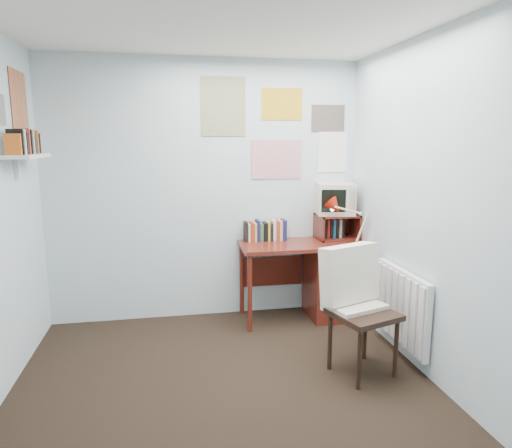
{
  "coord_description": "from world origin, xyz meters",
  "views": [
    {
      "loc": [
        -0.34,
        -2.66,
        1.74
      ],
      "look_at": [
        0.36,
        1.02,
        1.05
      ],
      "focal_mm": 32.0,
      "sensor_mm": 36.0,
      "label": 1
    }
  ],
  "objects_px": {
    "desk_lamp": "(364,225)",
    "desk_chair": "(364,314)",
    "wall_shelf": "(27,156)",
    "crt_tv": "(335,197)",
    "tv_riser": "(337,227)",
    "radiator": "(401,306)",
    "desk": "(328,277)"
  },
  "relations": [
    {
      "from": "desk_lamp",
      "to": "desk_chair",
      "type": "bearing_deg",
      "value": -132.6
    },
    {
      "from": "wall_shelf",
      "to": "crt_tv",
      "type": "bearing_deg",
      "value": 10.83
    },
    {
      "from": "desk_lamp",
      "to": "crt_tv",
      "type": "bearing_deg",
      "value": 97.84
    },
    {
      "from": "tv_riser",
      "to": "radiator",
      "type": "xyz_separation_m",
      "value": [
        0.17,
        -1.04,
        -0.47
      ]
    },
    {
      "from": "crt_tv",
      "to": "desk_lamp",
      "type": "bearing_deg",
      "value": -53.02
    },
    {
      "from": "tv_riser",
      "to": "crt_tv",
      "type": "distance_m",
      "value": 0.3
    },
    {
      "from": "crt_tv",
      "to": "desk_chair",
      "type": "bearing_deg",
      "value": -90.48
    },
    {
      "from": "tv_riser",
      "to": "desk",
      "type": "bearing_deg",
      "value": -137.04
    },
    {
      "from": "desk_chair",
      "to": "crt_tv",
      "type": "relative_size",
      "value": 2.61
    },
    {
      "from": "desk_lamp",
      "to": "tv_riser",
      "type": "height_order",
      "value": "desk_lamp"
    },
    {
      "from": "desk_chair",
      "to": "wall_shelf",
      "type": "xyz_separation_m",
      "value": [
        -2.44,
        0.77,
        1.15
      ]
    },
    {
      "from": "wall_shelf",
      "to": "desk_chair",
      "type": "bearing_deg",
      "value": -17.44
    },
    {
      "from": "desk_chair",
      "to": "crt_tv",
      "type": "height_order",
      "value": "crt_tv"
    },
    {
      "from": "desk_chair",
      "to": "radiator",
      "type": "relative_size",
      "value": 1.17
    },
    {
      "from": "tv_riser",
      "to": "crt_tv",
      "type": "height_order",
      "value": "crt_tv"
    },
    {
      "from": "desk_chair",
      "to": "desk",
      "type": "bearing_deg",
      "value": 65.38
    },
    {
      "from": "radiator",
      "to": "wall_shelf",
      "type": "xyz_separation_m",
      "value": [
        -2.86,
        0.55,
        1.2
      ]
    },
    {
      "from": "radiator",
      "to": "desk_lamp",
      "type": "bearing_deg",
      "value": 91.58
    },
    {
      "from": "desk",
      "to": "tv_riser",
      "type": "distance_m",
      "value": 0.51
    },
    {
      "from": "desk_lamp",
      "to": "radiator",
      "type": "bearing_deg",
      "value": -107.95
    },
    {
      "from": "desk_chair",
      "to": "radiator",
      "type": "distance_m",
      "value": 0.48
    },
    {
      "from": "desk_chair",
      "to": "wall_shelf",
      "type": "height_order",
      "value": "wall_shelf"
    },
    {
      "from": "desk_chair",
      "to": "desk_lamp",
      "type": "height_order",
      "value": "desk_lamp"
    },
    {
      "from": "radiator",
      "to": "desk_chair",
      "type": "bearing_deg",
      "value": -152.8
    },
    {
      "from": "desk",
      "to": "crt_tv",
      "type": "bearing_deg",
      "value": 54.0
    },
    {
      "from": "desk",
      "to": "tv_riser",
      "type": "bearing_deg",
      "value": 42.96
    },
    {
      "from": "desk",
      "to": "wall_shelf",
      "type": "distance_m",
      "value": 2.87
    },
    {
      "from": "desk_lamp",
      "to": "tv_riser",
      "type": "distance_m",
      "value": 0.36
    },
    {
      "from": "desk",
      "to": "desk_lamp",
      "type": "bearing_deg",
      "value": -37.4
    },
    {
      "from": "desk_lamp",
      "to": "desk",
      "type": "bearing_deg",
      "value": 123.07
    },
    {
      "from": "desk",
      "to": "desk_chair",
      "type": "distance_m",
      "value": 1.15
    },
    {
      "from": "desk_chair",
      "to": "desk_lamp",
      "type": "xyz_separation_m",
      "value": [
        0.4,
        0.94,
        0.49
      ]
    }
  ]
}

